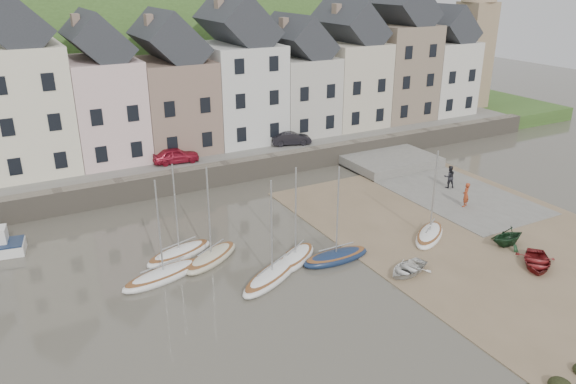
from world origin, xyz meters
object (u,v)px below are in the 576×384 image
rowboat_green (508,236)px  car_left (176,155)px  rowboat_red (537,262)px  rowboat_white (407,269)px  person_dark (449,177)px  sailboat_0 (164,275)px  car_right (291,138)px  person_red (466,195)px

rowboat_green → car_left: 26.60m
rowboat_red → car_left: (-14.19, 24.80, 1.86)m
rowboat_white → person_dark: 15.13m
sailboat_0 → car_right: sailboat_0 is taller
person_dark → car_right: (-7.83, 12.52, 1.15)m
person_dark → car_right: 14.81m
person_dark → rowboat_red: bearing=89.5°
rowboat_green → car_right: car_right is taller
sailboat_0 → rowboat_white: bearing=-26.4°
rowboat_red → person_dark: (4.69, 12.28, 0.66)m
rowboat_green → person_red: size_ratio=1.34×
rowboat_green → rowboat_red: (-0.69, -2.81, -0.33)m
rowboat_red → car_left: car_left is taller
rowboat_red → person_red: 9.26m
sailboat_0 → car_left: (5.84, 15.40, 1.99)m
person_dark → car_left: 22.69m
rowboat_white → rowboat_red: 7.94m
rowboat_red → person_red: size_ratio=1.72×
person_dark → car_left: (-18.89, 12.52, 1.20)m
rowboat_green → car_right: size_ratio=0.68×
sailboat_0 → person_red: 23.01m
rowboat_white → person_dark: size_ratio=1.55×
rowboat_white → car_right: bearing=154.7°
rowboat_red → car_left: 28.63m
person_red → car_left: size_ratio=0.49×
rowboat_green → person_dark: size_ratio=1.34×
rowboat_red → sailboat_0: bearing=-157.7°
car_left → car_right: car_left is taller
rowboat_green → rowboat_red: size_ratio=0.78×
car_right → car_left: bearing=106.0°
car_left → car_right: (11.06, 0.00, -0.05)m
rowboat_green → person_red: 6.37m
sailboat_0 → person_red: sailboat_0 is taller
car_left → person_dark: bearing=-117.7°
rowboat_red → person_red: (2.96, 8.75, 0.66)m
person_red → car_left: (-17.15, 16.05, 1.20)m
rowboat_green → person_dark: (4.00, 9.47, 0.33)m
sailboat_0 → rowboat_red: sailboat_0 is taller
rowboat_red → car_right: (-3.14, 24.80, 1.81)m
person_dark → car_left: car_left is taller
person_dark → car_right: size_ratio=0.51×
rowboat_green → person_red: (2.27, 5.94, 0.33)m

